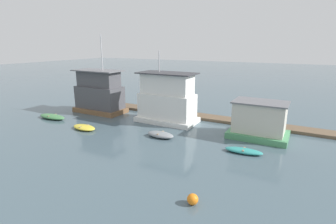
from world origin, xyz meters
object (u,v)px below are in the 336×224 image
at_px(houseboat_white, 167,100).
at_px(mooring_post_near_left, 170,109).
at_px(dinghy_yellow, 84,127).
at_px(houseboat_green, 259,121).
at_px(buoy_orange, 193,199).
at_px(houseboat_brown, 99,93).
at_px(dinghy_grey, 160,135).
at_px(dinghy_teal, 244,151).
at_px(dinghy_green, 52,117).

xyz_separation_m(houseboat_white, mooring_post_near_left, (-0.73, 2.02, -1.55)).
xyz_separation_m(houseboat_white, dinghy_yellow, (-6.03, -6.31, -2.26)).
relative_size(houseboat_green, dinghy_yellow, 1.76).
xyz_separation_m(houseboat_green, dinghy_yellow, (-15.72, -5.97, -1.38)).
bearing_deg(buoy_orange, mooring_post_near_left, 122.14).
distance_m(houseboat_green, dinghy_yellow, 16.87).
relative_size(houseboat_brown, dinghy_yellow, 3.18).
relative_size(houseboat_brown, dinghy_grey, 3.52).
height_order(dinghy_grey, dinghy_teal, dinghy_grey).
xyz_separation_m(dinghy_yellow, dinghy_teal, (15.42, 1.68, -0.01)).
bearing_deg(dinghy_yellow, dinghy_teal, 6.20).
xyz_separation_m(houseboat_green, mooring_post_near_left, (-10.42, 2.35, -0.67)).
xyz_separation_m(houseboat_green, dinghy_grey, (-7.84, -4.30, -1.33)).
bearing_deg(houseboat_green, houseboat_brown, 179.87).
height_order(houseboat_white, houseboat_green, houseboat_white).
height_order(houseboat_green, mooring_post_near_left, houseboat_green).
bearing_deg(houseboat_brown, mooring_post_near_left, 14.91).
xyz_separation_m(houseboat_brown, houseboat_white, (9.39, 0.29, 0.08)).
distance_m(dinghy_green, dinghy_grey, 13.97).
relative_size(houseboat_green, dinghy_grey, 1.94).
bearing_deg(mooring_post_near_left, dinghy_yellow, -122.51).
height_order(houseboat_brown, dinghy_green, houseboat_brown).
relative_size(houseboat_white, dinghy_grey, 2.86).
bearing_deg(dinghy_yellow, dinghy_grey, 11.96).
relative_size(houseboat_brown, houseboat_white, 1.23).
distance_m(dinghy_yellow, buoy_orange, 15.97).
bearing_deg(mooring_post_near_left, houseboat_brown, -165.09).
distance_m(houseboat_brown, dinghy_yellow, 7.22).
distance_m(houseboat_white, dinghy_yellow, 9.02).
bearing_deg(houseboat_brown, dinghy_grey, -21.14).
height_order(dinghy_grey, mooring_post_near_left, mooring_post_near_left).
bearing_deg(dinghy_teal, mooring_post_near_left, 146.71).
bearing_deg(houseboat_white, dinghy_green, -156.47).
distance_m(houseboat_white, houseboat_green, 9.73).
height_order(dinghy_yellow, mooring_post_near_left, mooring_post_near_left).
bearing_deg(mooring_post_near_left, dinghy_teal, -33.29).
xyz_separation_m(houseboat_brown, buoy_orange, (17.96, -12.49, -2.07)).
distance_m(dinghy_grey, dinghy_teal, 7.54).
relative_size(dinghy_grey, mooring_post_near_left, 1.47).
bearing_deg(dinghy_grey, dinghy_teal, 0.04).
distance_m(houseboat_white, dinghy_teal, 10.71).
height_order(houseboat_green, dinghy_teal, houseboat_green).
height_order(dinghy_teal, buoy_orange, buoy_orange).
bearing_deg(dinghy_grey, houseboat_green, 28.76).
bearing_deg(dinghy_grey, buoy_orange, -50.48).
bearing_deg(dinghy_yellow, houseboat_brown, 119.15).
bearing_deg(buoy_orange, houseboat_brown, 145.17).
height_order(houseboat_brown, dinghy_teal, houseboat_brown).
relative_size(houseboat_green, buoy_orange, 8.47).
relative_size(houseboat_white, houseboat_green, 1.47).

